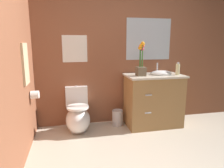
{
  "coord_description": "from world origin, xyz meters",
  "views": [
    {
      "loc": [
        -0.91,
        -1.59,
        1.39
      ],
      "look_at": [
        -0.25,
        1.42,
        0.76
      ],
      "focal_mm": 32.37,
      "sensor_mm": 36.0,
      "label": 1
    }
  ],
  "objects_px": {
    "flower_vase": "(141,63)",
    "wall_poster": "(75,49)",
    "soap_bottle": "(178,69)",
    "trash_bin": "(118,118)",
    "toilet": "(78,116)",
    "vanity_cabinet": "(153,100)",
    "wall_mirror": "(149,39)",
    "toilet_paper_roll": "(35,95)",
    "hanging_towel": "(25,64)"
  },
  "relations": [
    {
      "from": "flower_vase",
      "to": "wall_poster",
      "type": "bearing_deg",
      "value": 161.32
    },
    {
      "from": "soap_bottle",
      "to": "trash_bin",
      "type": "relative_size",
      "value": 0.76
    },
    {
      "from": "toilet",
      "to": "trash_bin",
      "type": "xyz_separation_m",
      "value": [
        0.67,
        0.07,
        -0.11
      ]
    },
    {
      "from": "vanity_cabinet",
      "to": "flower_vase",
      "type": "height_order",
      "value": "flower_vase"
    },
    {
      "from": "wall_mirror",
      "to": "toilet_paper_roll",
      "type": "relative_size",
      "value": 7.27
    },
    {
      "from": "wall_poster",
      "to": "wall_mirror",
      "type": "xyz_separation_m",
      "value": [
        1.26,
        0.0,
        0.16
      ]
    },
    {
      "from": "wall_mirror",
      "to": "vanity_cabinet",
      "type": "bearing_deg",
      "value": -89.48
    },
    {
      "from": "flower_vase",
      "to": "toilet_paper_roll",
      "type": "relative_size",
      "value": 4.88
    },
    {
      "from": "flower_vase",
      "to": "wall_poster",
      "type": "xyz_separation_m",
      "value": [
        -1.01,
        0.34,
        0.21
      ]
    },
    {
      "from": "vanity_cabinet",
      "to": "soap_bottle",
      "type": "distance_m",
      "value": 0.64
    },
    {
      "from": "vanity_cabinet",
      "to": "trash_bin",
      "type": "distance_m",
      "value": 0.68
    },
    {
      "from": "trash_bin",
      "to": "toilet_paper_roll",
      "type": "distance_m",
      "value": 1.4
    },
    {
      "from": "wall_poster",
      "to": "hanging_towel",
      "type": "distance_m",
      "value": 0.93
    },
    {
      "from": "soap_bottle",
      "to": "hanging_towel",
      "type": "relative_size",
      "value": 0.4
    },
    {
      "from": "wall_poster",
      "to": "vanity_cabinet",
      "type": "bearing_deg",
      "value": -13.06
    },
    {
      "from": "toilet",
      "to": "vanity_cabinet",
      "type": "distance_m",
      "value": 1.28
    },
    {
      "from": "toilet",
      "to": "hanging_towel",
      "type": "bearing_deg",
      "value": -149.02
    },
    {
      "from": "hanging_towel",
      "to": "toilet_paper_roll",
      "type": "xyz_separation_m",
      "value": [
        0.06,
        0.19,
        -0.45
      ]
    },
    {
      "from": "flower_vase",
      "to": "wall_mirror",
      "type": "xyz_separation_m",
      "value": [
        0.25,
        0.34,
        0.37
      ]
    },
    {
      "from": "toilet",
      "to": "wall_mirror",
      "type": "relative_size",
      "value": 0.86
    },
    {
      "from": "toilet",
      "to": "wall_mirror",
      "type": "xyz_separation_m",
      "value": [
        1.26,
        0.27,
        1.21
      ]
    },
    {
      "from": "trash_bin",
      "to": "wall_mirror",
      "type": "xyz_separation_m",
      "value": [
        0.6,
        0.19,
        1.31
      ]
    },
    {
      "from": "flower_vase",
      "to": "wall_mirror",
      "type": "height_order",
      "value": "wall_mirror"
    },
    {
      "from": "vanity_cabinet",
      "to": "trash_bin",
      "type": "xyz_separation_m",
      "value": [
        -0.6,
        0.1,
        -0.31
      ]
    },
    {
      "from": "flower_vase",
      "to": "toilet",
      "type": "bearing_deg",
      "value": 175.79
    },
    {
      "from": "flower_vase",
      "to": "wall_poster",
      "type": "distance_m",
      "value": 1.09
    },
    {
      "from": "hanging_towel",
      "to": "toilet_paper_roll",
      "type": "relative_size",
      "value": 4.73
    },
    {
      "from": "vanity_cabinet",
      "to": "toilet_paper_roll",
      "type": "relative_size",
      "value": 9.57
    },
    {
      "from": "vanity_cabinet",
      "to": "soap_bottle",
      "type": "height_order",
      "value": "soap_bottle"
    },
    {
      "from": "flower_vase",
      "to": "soap_bottle",
      "type": "bearing_deg",
      "value": -3.66
    },
    {
      "from": "soap_bottle",
      "to": "trash_bin",
      "type": "bearing_deg",
      "value": 168.98
    },
    {
      "from": "wall_poster",
      "to": "hanging_towel",
      "type": "relative_size",
      "value": 0.83
    },
    {
      "from": "hanging_towel",
      "to": "trash_bin",
      "type": "bearing_deg",
      "value": 19.28
    },
    {
      "from": "trash_bin",
      "to": "vanity_cabinet",
      "type": "bearing_deg",
      "value": -9.48
    },
    {
      "from": "soap_bottle",
      "to": "wall_poster",
      "type": "height_order",
      "value": "wall_poster"
    },
    {
      "from": "toilet",
      "to": "hanging_towel",
      "type": "relative_size",
      "value": 1.33
    },
    {
      "from": "soap_bottle",
      "to": "wall_poster",
      "type": "bearing_deg",
      "value": 166.84
    },
    {
      "from": "vanity_cabinet",
      "to": "hanging_towel",
      "type": "xyz_separation_m",
      "value": [
        -1.91,
        -0.36,
        0.68
      ]
    },
    {
      "from": "vanity_cabinet",
      "to": "wall_mirror",
      "type": "bearing_deg",
      "value": 90.52
    },
    {
      "from": "wall_poster",
      "to": "trash_bin",
      "type": "bearing_deg",
      "value": -16.17
    },
    {
      "from": "toilet",
      "to": "flower_vase",
      "type": "distance_m",
      "value": 1.31
    },
    {
      "from": "toilet_paper_roll",
      "to": "flower_vase",
      "type": "bearing_deg",
      "value": 4.37
    },
    {
      "from": "toilet",
      "to": "vanity_cabinet",
      "type": "xyz_separation_m",
      "value": [
        1.27,
        -0.03,
        0.2
      ]
    },
    {
      "from": "toilet",
      "to": "toilet_paper_roll",
      "type": "height_order",
      "value": "toilet_paper_roll"
    },
    {
      "from": "toilet",
      "to": "wall_mirror",
      "type": "bearing_deg",
      "value": 11.94
    },
    {
      "from": "toilet",
      "to": "trash_bin",
      "type": "bearing_deg",
      "value": 6.26
    },
    {
      "from": "flower_vase",
      "to": "hanging_towel",
      "type": "xyz_separation_m",
      "value": [
        -1.65,
        -0.31,
        0.05
      ]
    },
    {
      "from": "vanity_cabinet",
      "to": "wall_mirror",
      "type": "relative_size",
      "value": 1.32
    },
    {
      "from": "trash_bin",
      "to": "wall_mirror",
      "type": "relative_size",
      "value": 0.34
    },
    {
      "from": "vanity_cabinet",
      "to": "wall_mirror",
      "type": "height_order",
      "value": "wall_mirror"
    }
  ]
}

